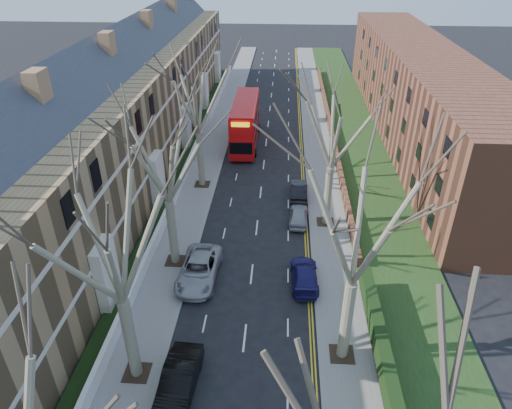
# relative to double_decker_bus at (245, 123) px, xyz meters

# --- Properties ---
(pavement_left) EXTENTS (3.00, 102.00, 0.12)m
(pavement_left) POSITION_rel_double_decker_bus_xyz_m (-3.60, 0.33, -2.33)
(pavement_left) COLOR slate
(pavement_left) RESTS_ON ground
(pavement_right) EXTENTS (3.00, 102.00, 0.12)m
(pavement_right) POSITION_rel_double_decker_bus_xyz_m (8.40, 0.33, -2.33)
(pavement_right) COLOR slate
(pavement_right) RESTS_ON ground
(terrace_left) EXTENTS (9.70, 78.00, 13.60)m
(terrace_left) POSITION_rel_double_decker_bus_xyz_m (-11.25, -7.67, 3.14)
(terrace_left) COLOR #92754A
(terrace_left) RESTS_ON ground
(flats_right) EXTENTS (13.97, 54.00, 10.00)m
(flats_right) POSITION_rel_double_decker_bus_xyz_m (19.86, 4.33, 2.59)
(flats_right) COLOR brown
(flats_right) RESTS_ON ground
(front_wall_left) EXTENTS (0.30, 78.00, 1.00)m
(front_wall_left) POSITION_rel_double_decker_bus_xyz_m (-5.25, -7.67, -1.77)
(front_wall_left) COLOR white
(front_wall_left) RESTS_ON ground
(grass_verge_right) EXTENTS (6.00, 102.00, 0.06)m
(grass_verge_right) POSITION_rel_double_decker_bus_xyz_m (12.90, 0.33, -2.24)
(grass_verge_right) COLOR #1D3613
(grass_verge_right) RESTS_ON ground
(tree_left_mid) EXTENTS (10.50, 10.50, 14.71)m
(tree_left_mid) POSITION_rel_double_decker_bus_xyz_m (-3.30, -32.67, 7.17)
(tree_left_mid) COLOR #6C654D
(tree_left_mid) RESTS_ON ground
(tree_left_far) EXTENTS (10.15, 10.15, 14.22)m
(tree_left_far) POSITION_rel_double_decker_bus_xyz_m (-3.30, -22.67, 6.85)
(tree_left_far) COLOR #6C654D
(tree_left_far) RESTS_ON ground
(tree_left_dist) EXTENTS (10.50, 10.50, 14.71)m
(tree_left_dist) POSITION_rel_double_decker_bus_xyz_m (-3.30, -10.67, 7.17)
(tree_left_dist) COLOR #6C654D
(tree_left_dist) RESTS_ON ground
(tree_right_mid) EXTENTS (10.50, 10.50, 14.71)m
(tree_right_mid) POSITION_rel_double_decker_bus_xyz_m (8.10, -30.67, 7.17)
(tree_right_mid) COLOR #6C654D
(tree_right_mid) RESTS_ON ground
(tree_right_far) EXTENTS (10.15, 10.15, 14.22)m
(tree_right_far) POSITION_rel_double_decker_bus_xyz_m (8.10, -16.67, 6.85)
(tree_right_far) COLOR #6C654D
(tree_right_far) RESTS_ON ground
(double_decker_bus) EXTENTS (3.02, 11.66, 4.84)m
(double_decker_bus) POSITION_rel_double_decker_bus_xyz_m (0.00, 0.00, 0.00)
(double_decker_bus) COLOR red
(double_decker_bus) RESTS_ON ground
(car_left_mid) EXTENTS (1.92, 4.89, 1.59)m
(car_left_mid) POSITION_rel_double_decker_bus_xyz_m (-0.72, -33.59, -1.60)
(car_left_mid) COLOR black
(car_left_mid) RESTS_ON ground
(car_left_far) EXTENTS (2.78, 5.71, 1.56)m
(car_left_far) POSITION_rel_double_decker_bus_xyz_m (-1.24, -24.38, -1.61)
(car_left_far) COLOR #9F9FA4
(car_left_far) RESTS_ON ground
(car_right_near) EXTENTS (1.98, 4.56, 1.31)m
(car_right_near) POSITION_rel_double_decker_bus_xyz_m (6.10, -24.35, -1.74)
(car_right_near) COLOR navy
(car_right_near) RESTS_ON ground
(car_right_mid) EXTENTS (1.71, 3.88, 1.30)m
(car_right_mid) POSITION_rel_double_decker_bus_xyz_m (5.83, -16.60, -1.74)
(car_right_mid) COLOR #93959B
(car_right_mid) RESTS_ON ground
(car_right_far) EXTENTS (1.55, 4.19, 1.37)m
(car_right_far) POSITION_rel_double_decker_bus_xyz_m (5.94, -12.27, -1.70)
(car_right_far) COLOR black
(car_right_far) RESTS_ON ground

